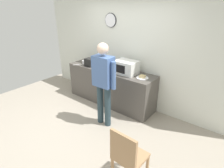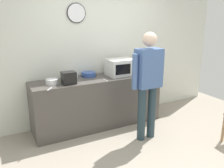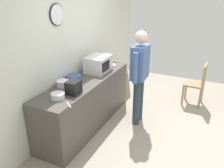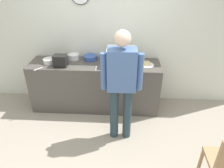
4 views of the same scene
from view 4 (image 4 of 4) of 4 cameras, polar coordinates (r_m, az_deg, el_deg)
The scene contains 12 objects.
ground_plane at distance 3.28m, azimuth -2.55°, elevation -18.35°, with size 6.00×6.00×0.00m, color #9E9384.
back_wall at distance 3.95m, azimuth -0.68°, elevation 13.01°, with size 5.40×0.13×2.60m.
kitchen_counter at distance 3.97m, azimuth -4.56°, elevation -0.40°, with size 2.35×0.62×0.91m, color #4C4742.
microwave at distance 3.67m, azimuth 2.51°, elevation 7.58°, with size 0.50×0.39×0.30m.
sandwich_plate at distance 3.72m, azimuth 9.36°, elevation 5.33°, with size 0.26×0.26×0.07m.
salad_bowl at distance 3.98m, azimuth -10.42°, elevation 7.37°, with size 0.20×0.20×0.10m, color white.
cereal_bowl at distance 3.92m, azimuth -16.86°, elevation 6.08°, with size 0.20×0.20×0.08m, color white.
mixing_bowl at distance 3.92m, azimuth -5.92°, elevation 7.21°, with size 0.26×0.26×0.08m, color #33519E.
toaster at distance 3.72m, azimuth -13.93°, elevation 6.22°, with size 0.22×0.18×0.20m, color black.
fork_utensil at distance 3.75m, azimuth -19.49°, elevation 3.93°, with size 0.17×0.02×0.01m, color silver.
spoon_utensil at distance 3.57m, azimuth -4.33°, elevation 4.31°, with size 0.17×0.02×0.01m, color silver.
person_standing at distance 2.93m, azimuth 2.62°, elevation 0.91°, with size 0.59×0.25×1.74m.
Camera 4 is at (0.27, -2.18, 2.43)m, focal length 33.43 mm.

